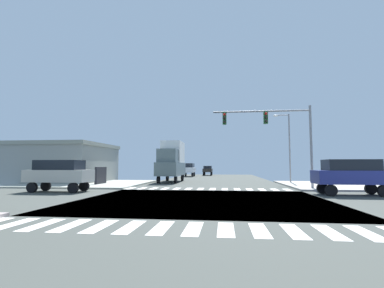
{
  "coord_description": "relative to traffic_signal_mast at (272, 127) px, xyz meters",
  "views": [
    {
      "loc": [
        1.21,
        -16.0,
        1.94
      ],
      "look_at": [
        -1.08,
        3.94,
        3.49
      ],
      "focal_mm": 26.08,
      "sensor_mm": 36.0,
      "label": 1
    }
  ],
  "objects": [
    {
      "name": "ground",
      "position": [
        -5.17,
        -7.38,
        -5.13
      ],
      "size": [
        90.0,
        90.0,
        0.05
      ],
      "color": "#3F443E"
    },
    {
      "name": "sidewalk_corner_ne",
      "position": [
        7.83,
        4.62,
        -5.04
      ],
      "size": [
        12.0,
        12.0,
        0.14
      ],
      "color": "#A09B91",
      "rests_on": "ground"
    },
    {
      "name": "sidewalk_corner_nw",
      "position": [
        -18.17,
        4.62,
        -5.04
      ],
      "size": [
        12.0,
        12.0,
        0.14
      ],
      "color": "#9FA296",
      "rests_on": "ground"
    },
    {
      "name": "crosswalk_near",
      "position": [
        -5.42,
        -14.68,
        -5.1
      ],
      "size": [
        13.5,
        2.0,
        0.01
      ],
      "color": "white",
      "rests_on": "ground"
    },
    {
      "name": "crosswalk_far",
      "position": [
        -5.42,
        -0.08,
        -5.1
      ],
      "size": [
        13.5,
        2.0,
        0.01
      ],
      "color": "white",
      "rests_on": "ground"
    },
    {
      "name": "traffic_signal_mast",
      "position": [
        0.0,
        0.0,
        0.0
      ],
      "size": [
        7.99,
        0.55,
        6.85
      ],
      "color": "gray",
      "rests_on": "ground"
    },
    {
      "name": "street_lamp",
      "position": [
        2.94,
        8.07,
        -0.52
      ],
      "size": [
        1.78,
        0.32,
        7.62
      ],
      "color": "gray",
      "rests_on": "ground"
    },
    {
      "name": "bank_building",
      "position": [
        -23.77,
        7.02,
        -2.87
      ],
      "size": [
        13.97,
        9.76,
        4.45
      ],
      "color": "gray",
      "rests_on": "ground"
    },
    {
      "name": "suv_farside_1",
      "position": [
        -10.17,
        25.8,
        -3.71
      ],
      "size": [
        1.96,
        4.6,
        2.34
      ],
      "rotation": [
        0.0,
        0.0,
        3.14
      ],
      "color": "black",
      "rests_on": "ground"
    },
    {
      "name": "suv_crossing_2",
      "position": [
        -16.12,
        -3.88,
        -3.71
      ],
      "size": [
        4.6,
        1.96,
        2.34
      ],
      "rotation": [
        0.0,
        0.0,
        4.71
      ],
      "color": "black",
      "rests_on": "ground"
    },
    {
      "name": "suv_leading_4",
      "position": [
        4.34,
        -3.88,
        -3.71
      ],
      "size": [
        4.6,
        1.96,
        2.34
      ],
      "rotation": [
        0.0,
        0.0,
        4.71
      ],
      "color": "black",
      "rests_on": "ground"
    },
    {
      "name": "sedan_trailing_2",
      "position": [
        -7.17,
        31.87,
        -3.99
      ],
      "size": [
        1.8,
        4.3,
        1.88
      ],
      "rotation": [
        0.0,
        0.0,
        3.14
      ],
      "color": "black",
      "rests_on": "ground"
    },
    {
      "name": "box_truck_middle_1",
      "position": [
        -10.17,
        9.4,
        -2.54
      ],
      "size": [
        2.4,
        7.2,
        4.85
      ],
      "rotation": [
        0.0,
        0.0,
        3.14
      ],
      "color": "black",
      "rests_on": "ground"
    }
  ]
}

